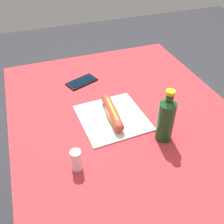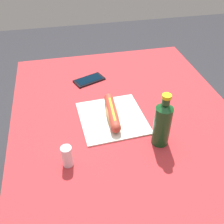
% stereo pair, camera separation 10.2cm
% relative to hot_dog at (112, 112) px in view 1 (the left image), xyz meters
% --- Properties ---
extents(ground_plane, '(6.00, 6.00, 0.00)m').
position_rel_hot_dog_xyz_m(ground_plane, '(-0.00, -0.05, -0.76)').
color(ground_plane, '#2D2D33').
rests_on(ground_plane, ground).
extents(dining_table, '(1.14, 0.91, 0.73)m').
position_rel_hot_dog_xyz_m(dining_table, '(-0.00, -0.05, -0.16)').
color(dining_table, brown).
rests_on(dining_table, ground).
extents(paper_wrapper, '(0.28, 0.27, 0.01)m').
position_rel_hot_dog_xyz_m(paper_wrapper, '(-0.00, -0.00, -0.03)').
color(paper_wrapper, silver).
rests_on(paper_wrapper, dining_table).
extents(hot_dog, '(0.23, 0.06, 0.04)m').
position_rel_hot_dog_xyz_m(hot_dog, '(0.00, 0.00, 0.00)').
color(hot_dog, tan).
rests_on(hot_dog, paper_wrapper).
extents(cell_phone, '(0.12, 0.16, 0.01)m').
position_rel_hot_dog_xyz_m(cell_phone, '(0.30, 0.05, -0.02)').
color(cell_phone, black).
rests_on(cell_phone, dining_table).
extents(soda_bottle, '(0.06, 0.06, 0.21)m').
position_rel_hot_dog_xyz_m(soda_bottle, '(-0.17, -0.14, 0.06)').
color(soda_bottle, '#14471E').
rests_on(soda_bottle, dining_table).
extents(salt_shaker, '(0.04, 0.04, 0.08)m').
position_rel_hot_dog_xyz_m(salt_shaker, '(-0.20, 0.19, 0.01)').
color(salt_shaker, silver).
rests_on(salt_shaker, dining_table).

